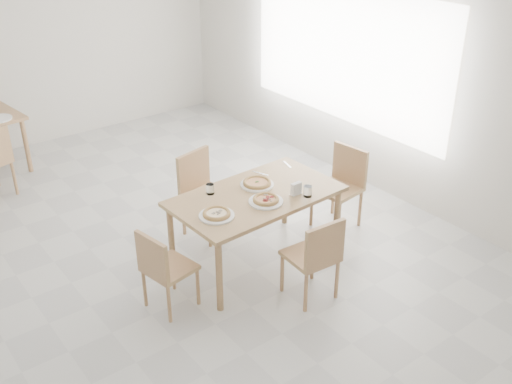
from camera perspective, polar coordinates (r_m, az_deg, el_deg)
room at (r=7.39m, az=8.33°, el=12.82°), size 7.28×7.00×7.00m
main_table at (r=5.63m, az=0.00°, el=-0.90°), size 1.62×0.96×0.75m
chair_south at (r=5.24m, az=5.75°, el=-5.90°), size 0.43×0.43×0.83m
chair_north at (r=6.25m, az=-5.16°, el=0.43°), size 0.53×0.53×0.89m
chair_west at (r=5.18m, az=-8.89°, el=-6.98°), size 0.45×0.45×0.78m
chair_east at (r=6.44m, az=8.23°, el=1.03°), size 0.48×0.48×0.87m
plate_margherita at (r=5.75m, az=0.10°, el=0.71°), size 0.32×0.32×0.02m
plate_mushroom at (r=5.23m, az=-3.77°, el=-2.26°), size 0.31×0.31×0.02m
plate_pepperoni at (r=5.45m, az=0.95°, el=-0.91°), size 0.32×0.32×0.02m
pizza_margherita at (r=5.74m, az=0.10°, el=0.91°), size 0.36×0.36×0.03m
pizza_mushroom at (r=5.22m, az=-3.78°, el=-2.04°), size 0.28×0.28×0.03m
pizza_pepperoni at (r=5.44m, az=0.95°, el=-0.69°), size 0.25×0.25×0.03m
tumbler_a at (r=5.59m, az=-4.39°, el=0.29°), size 0.08×0.08×0.10m
tumbler_b at (r=5.55m, az=4.95°, el=0.07°), size 0.08×0.08×0.10m
napkin_holder at (r=5.56m, az=3.84°, el=0.25°), size 0.11×0.06×0.13m
fork_a at (r=6.17m, az=3.01°, el=2.62°), size 0.06×0.17×0.01m
fork_b at (r=5.98m, az=0.39°, el=1.79°), size 0.08×0.18×0.01m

